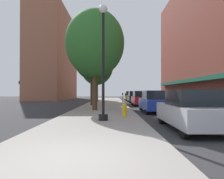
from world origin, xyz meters
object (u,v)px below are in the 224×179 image
object	(u,v)px
car_black	(134,97)
car_yellow	(130,96)
parking_meter_near	(122,97)
parking_meter_far	(125,98)
fire_hydrant	(124,110)
car_blue	(154,102)
tree_far	(94,43)
tree_near	(96,66)
lamppost	(103,60)
tree_mid	(92,59)
car_red	(140,98)
car_silver	(190,110)

from	to	relation	value
car_black	car_yellow	world-z (taller)	same
parking_meter_near	parking_meter_far	world-z (taller)	same
car_yellow	parking_meter_near	bearing A→B (deg)	-98.05
fire_hydrant	parking_meter_near	distance (m)	12.67
parking_meter_far	car_blue	size ratio (longest dim) A/B	0.30
parking_meter_far	tree_far	world-z (taller)	tree_far
tree_near	car_blue	size ratio (longest dim) A/B	1.88
tree_far	lamppost	bearing A→B (deg)	-80.97
car_blue	car_black	xyz separation A→B (m)	(0.00, 13.61, 0.00)
parking_meter_near	tree_mid	world-z (taller)	tree_mid
car_black	car_yellow	size ratio (longest dim) A/B	1.00
tree_near	car_blue	world-z (taller)	tree_near
car_blue	car_red	size ratio (longest dim) A/B	1.00
car_blue	car_red	bearing A→B (deg)	87.72
car_red	tree_far	bearing A→B (deg)	-123.50
car_red	car_yellow	xyz separation A→B (m)	(0.00, 13.10, 0.00)
parking_meter_near	car_silver	bearing A→B (deg)	-83.03
car_black	car_yellow	distance (m)	6.82
car_red	tree_near	bearing A→B (deg)	126.80
car_black	tree_far	bearing A→B (deg)	-107.21
lamppost	parking_meter_far	xyz separation A→B (m)	(1.72, 8.55, -2.25)
parking_meter_near	car_black	size ratio (longest dim) A/B	0.30
tree_near	car_black	xyz separation A→B (m)	(5.52, -1.21, -4.57)
fire_hydrant	parking_meter_near	bearing A→B (deg)	87.48
tree_far	car_silver	xyz separation A→B (m)	(4.59, -7.68, -4.60)
tree_mid	car_black	size ratio (longest dim) A/B	1.69
car_red	parking_meter_far	bearing A→B (deg)	-115.52
tree_mid	car_yellow	size ratio (longest dim) A/B	1.69
parking_meter_far	car_blue	xyz separation A→B (m)	(1.95, -3.32, -0.14)
lamppost	car_blue	xyz separation A→B (m)	(3.67, 5.23, -2.39)
fire_hydrant	car_blue	size ratio (longest dim) A/B	0.18
fire_hydrant	car_red	distance (m)	11.49
car_black	parking_meter_far	bearing A→B (deg)	-98.65
tree_mid	car_black	distance (m)	10.20
tree_far	car_yellow	bearing A→B (deg)	77.04
parking_meter_far	car_yellow	world-z (taller)	car_yellow
lamppost	car_silver	size ratio (longest dim) A/B	1.37
parking_meter_far	tree_near	size ratio (longest dim) A/B	0.16
parking_meter_near	car_silver	size ratio (longest dim) A/B	0.30
car_silver	car_red	bearing A→B (deg)	91.54
lamppost	parking_meter_near	bearing A→B (deg)	82.98
tree_far	car_silver	world-z (taller)	tree_far
tree_mid	tree_far	distance (m)	5.60
fire_hydrant	car_red	xyz separation A→B (m)	(2.51, 11.21, 0.29)
lamppost	car_black	world-z (taller)	lamppost
fire_hydrant	tree_mid	world-z (taller)	tree_mid
fire_hydrant	parking_meter_far	distance (m)	7.23
parking_meter_far	car_black	xyz separation A→B (m)	(1.95, 10.29, -0.14)
car_blue	car_black	distance (m)	13.61
tree_mid	tree_near	bearing A→B (deg)	91.22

